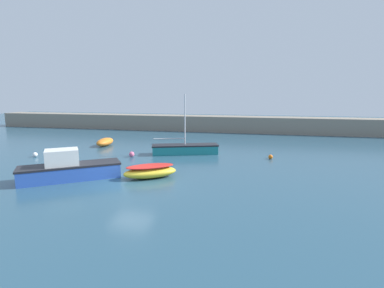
{
  "coord_description": "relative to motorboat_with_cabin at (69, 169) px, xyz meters",
  "views": [
    {
      "loc": [
        7.63,
        -16.33,
        5.47
      ],
      "look_at": [
        1.37,
        10.62,
        0.73
      ],
      "focal_mm": 28.0,
      "sensor_mm": 36.0,
      "label": 1
    }
  ],
  "objects": [
    {
      "name": "sailboat_tall_mast",
      "position": [
        5.18,
        9.56,
        -0.25
      ],
      "size": [
        6.12,
        3.41,
        5.38
      ],
      "rotation": [
        0.0,
        0.0,
        0.33
      ],
      "color": "teal",
      "rests_on": "ground_plane"
    },
    {
      "name": "mooring_buoy_pink",
      "position": [
        1.02,
        7.24,
        -0.48
      ],
      "size": [
        0.46,
        0.46,
        0.46
      ],
      "primitive_type": "sphere",
      "color": "#EA668C",
      "rests_on": "ground_plane"
    },
    {
      "name": "rowboat_blue_near",
      "position": [
        -4.05,
        11.81,
        -0.31
      ],
      "size": [
        1.45,
        2.97,
        0.8
      ],
      "rotation": [
        0.0,
        0.0,
        1.63
      ],
      "color": "orange",
      "rests_on": "ground_plane"
    },
    {
      "name": "mooring_buoy_white",
      "position": [
        -7.11,
        5.34,
        -0.5
      ],
      "size": [
        0.41,
        0.41,
        0.41
      ],
      "primitive_type": "sphere",
      "color": "white",
      "rests_on": "ground_plane"
    },
    {
      "name": "rowboat_with_red_cover",
      "position": [
        4.9,
        1.54,
        -0.26
      ],
      "size": [
        3.66,
        3.05,
        0.89
      ],
      "rotation": [
        0.0,
        0.0,
        0.58
      ],
      "color": "yellow",
      "rests_on": "ground_plane"
    },
    {
      "name": "ground_plane",
      "position": [
        4.2,
        0.11,
        -0.81
      ],
      "size": [
        120.0,
        120.0,
        0.2
      ],
      "primitive_type": "cube",
      "color": "#284C60"
    },
    {
      "name": "motorboat_with_cabin",
      "position": [
        0.0,
        0.0,
        0.0
      ],
      "size": [
        5.98,
        5.05,
        1.98
      ],
      "rotation": [
        0.0,
        0.0,
        0.63
      ],
      "color": "#2D56B7",
      "rests_on": "ground_plane"
    },
    {
      "name": "harbor_breakwater",
      "position": [
        4.2,
        26.37,
        0.38
      ],
      "size": [
        67.1,
        3.23,
        2.18
      ],
      "primitive_type": "cube",
      "color": "gray",
      "rests_on": "ground_plane"
    },
    {
      "name": "mooring_buoy_orange",
      "position": [
        12.69,
        9.13,
        -0.52
      ],
      "size": [
        0.37,
        0.37,
        0.37
      ],
      "primitive_type": "sphere",
      "color": "orange",
      "rests_on": "ground_plane"
    }
  ]
}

